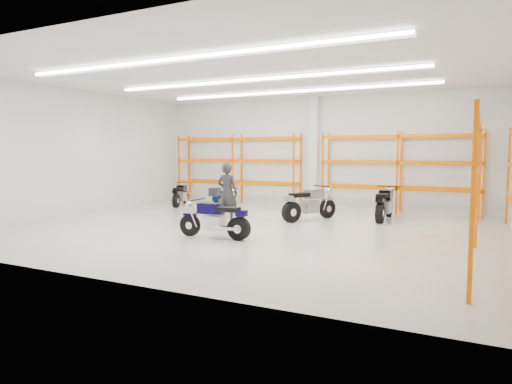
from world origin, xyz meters
The scene contains 12 objects.
ground centered at (0.00, 0.00, 0.00)m, with size 14.00×14.00×0.00m, color beige.
room_shell centered at (0.00, 0.03, 3.28)m, with size 14.02×12.02×4.51m.
motorcycle_main centered at (0.03, -1.77, 0.48)m, with size 2.07×0.69×1.02m.
motorcycle_back_a centered at (-5.15, 3.71, 0.45)m, with size 0.85×1.87×0.95m.
motorcycle_back_b centered at (-2.04, 1.98, 0.50)m, with size 0.68×2.03×1.04m.
motorcycle_back_c centered at (1.05, 2.24, 0.53)m, with size 1.19×2.13×1.13m.
motorcycle_back_d centered at (3.29, 3.41, 0.52)m, with size 0.74×2.24×1.10m.
standing_man centered at (-1.14, 0.77, 0.96)m, with size 0.70×0.46×1.91m, color black.
structural_column centered at (0.00, 5.82, 2.25)m, with size 0.32×0.32×4.50m, color white.
pallet_racking_back_left centered at (-3.40, 5.48, 1.79)m, with size 5.67×0.87×3.00m.
pallet_racking_back_right centered at (3.40, 5.48, 1.79)m, with size 5.67×0.87×3.00m.
pallet_racking_side centered at (6.48, 0.00, 1.81)m, with size 0.87×9.07×3.00m.
Camera 1 is at (6.22, -11.82, 2.25)m, focal length 32.00 mm.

